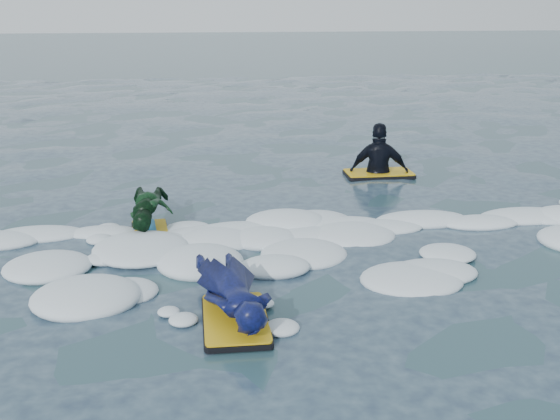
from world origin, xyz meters
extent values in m
plane|color=#162A36|center=(0.00, 0.00, 0.00)|extent=(120.00, 120.00, 0.00)
cube|color=black|center=(0.35, -1.22, 0.04)|extent=(0.65, 1.18, 0.06)
cube|color=gold|center=(0.35, -1.22, 0.08)|extent=(0.63, 1.16, 0.02)
imported|color=#0D135D|center=(0.35, -0.97, 0.26)|extent=(0.94, 1.86, 0.42)
cube|color=black|center=(-0.65, 1.71, 0.03)|extent=(0.58, 0.93, 0.04)
cube|color=gold|center=(-0.65, 1.71, 0.06)|extent=(0.56, 0.91, 0.02)
cube|color=#1877B9|center=(-0.65, 1.71, 0.07)|extent=(0.25, 0.85, 0.01)
imported|color=#0F3815|center=(-0.65, 1.91, 0.28)|extent=(0.74, 1.37, 0.50)
cube|color=black|center=(3.28, 4.48, 0.04)|extent=(1.23, 0.69, 0.06)
cube|color=gold|center=(3.28, 4.48, 0.08)|extent=(1.20, 0.66, 0.02)
imported|color=black|center=(3.28, 4.48, 0.06)|extent=(1.14, 0.67, 1.82)
camera|label=1|loc=(0.02, -7.54, 3.11)|focal=45.00mm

